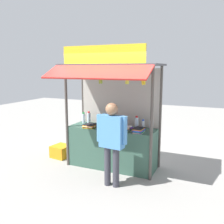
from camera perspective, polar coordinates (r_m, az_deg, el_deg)
name	(u,v)px	position (r m, az deg, el deg)	size (l,w,h in m)	color
ground_plane	(112,167)	(5.77, 0.00, -12.40)	(20.00, 20.00, 0.00)	gray
stall_counter	(112,147)	(5.61, 0.00, -8.11)	(1.94, 0.63, 0.91)	#385B4C
stall_structure	(114,97)	(5.45, 0.36, 3.50)	(2.14, 1.46, 2.64)	#4C4742
water_bottle_mid_left	(151,125)	(5.22, 9.01, -3.02)	(0.08, 0.08, 0.27)	silver
water_bottle_front_left	(89,118)	(5.88, -5.34, -1.35)	(0.08, 0.08, 0.29)	silver
water_bottle_right	(99,119)	(5.84, -3.11, -1.68)	(0.07, 0.07, 0.23)	silver
water_bottle_far_left	(143,125)	(5.31, 7.13, -2.97)	(0.06, 0.06, 0.23)	silver
water_bottle_rear_center	(84,118)	(5.95, -6.54, -1.39)	(0.07, 0.07, 0.26)	silver
water_bottle_far_right	(137,123)	(5.39, 5.67, -2.48)	(0.08, 0.08, 0.28)	silver
magazine_stack_back_right	(139,130)	(5.10, 6.21, -4.17)	(0.24, 0.31, 0.09)	white
magazine_stack_left	(107,128)	(5.30, -1.24, -3.64)	(0.24, 0.29, 0.08)	black
magazine_stack_back_left	(125,128)	(5.30, 3.09, -3.75)	(0.26, 0.33, 0.07)	white
magazine_stack_center	(90,126)	(5.53, -5.06, -3.13)	(0.27, 0.32, 0.07)	yellow
banana_bunch_inner_left	(127,81)	(4.77, 3.51, 7.20)	(0.09, 0.09, 0.26)	#332D23
banana_bunch_inner_right	(100,80)	(4.99, -2.66, 7.33)	(0.09, 0.09, 0.27)	#332D23
banana_bunch_leftmost	(143,81)	(4.66, 7.23, 7.03)	(0.10, 0.09, 0.27)	#332D23
vendor_person	(112,137)	(4.58, -0.07, -5.76)	(0.60, 0.23, 1.59)	#383842
plastic_crate	(61,151)	(6.43, -11.56, -8.81)	(0.42, 0.42, 0.29)	orange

